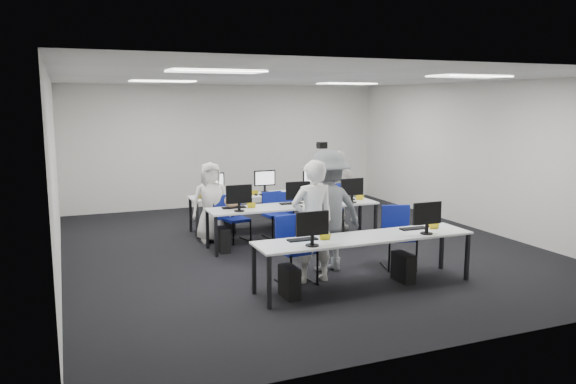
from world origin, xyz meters
name	(u,v)px	position (x,y,z in m)	size (l,w,h in m)	color
room	(298,164)	(0.00, 0.00, 1.50)	(9.00, 9.02, 3.00)	black
ceiling_panels	(299,79)	(0.00, 0.00, 2.98)	(5.20, 4.60, 0.02)	white
desk_front	(365,240)	(0.00, -2.40, 0.68)	(3.20, 0.70, 0.73)	silver
desk_mid	(294,208)	(0.00, 0.20, 0.68)	(3.20, 0.70, 0.73)	silver
desk_back	(268,196)	(0.00, 1.60, 0.68)	(3.20, 0.70, 0.73)	silver
equipment_front	(353,264)	(-0.19, -2.42, 0.36)	(2.51, 0.41, 1.19)	#0C46A6
equipment_mid	(285,226)	(-0.19, 0.18, 0.36)	(2.91, 0.41, 1.19)	white
equipment_back	(276,210)	(0.19, 1.62, 0.36)	(2.91, 0.41, 1.19)	white
chair_0	(296,262)	(-0.84, -1.87, 0.31)	(0.53, 0.57, 0.97)	navy
chair_1	(398,249)	(0.97, -1.78, 0.31)	(0.60, 0.63, 0.97)	navy
chair_2	(236,228)	(-0.93, 0.78, 0.26)	(0.49, 0.51, 0.82)	navy
chair_3	(276,223)	(-0.12, 0.82, 0.27)	(0.48, 0.51, 0.87)	navy
chair_4	(329,218)	(1.01, 0.80, 0.30)	(0.52, 0.55, 0.94)	navy
chair_5	(218,225)	(-1.21, 1.06, 0.28)	(0.55, 0.57, 0.88)	navy
chair_6	(284,219)	(0.17, 1.13, 0.27)	(0.56, 0.58, 0.85)	navy
chair_7	(327,215)	(1.05, 0.99, 0.31)	(0.57, 0.61, 0.98)	navy
handbag	(233,200)	(-1.11, 0.37, 0.87)	(0.33, 0.21, 0.27)	olive
student_0	(313,221)	(-0.58, -1.90, 0.89)	(0.65, 0.43, 1.79)	silver
student_1	(322,194)	(0.91, 0.90, 0.78)	(0.76, 0.59, 1.56)	silver
student_2	(211,202)	(-1.35, 0.97, 0.75)	(0.73, 0.47, 1.49)	silver
student_3	(338,190)	(1.30, 1.00, 0.81)	(0.95, 0.40, 1.62)	silver
photographer	(328,211)	(-0.14, -1.48, 0.94)	(1.21, 0.70, 1.88)	slate
dslr_camera	(322,145)	(-0.16, -1.30, 1.94)	(0.14, 0.18, 0.10)	black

